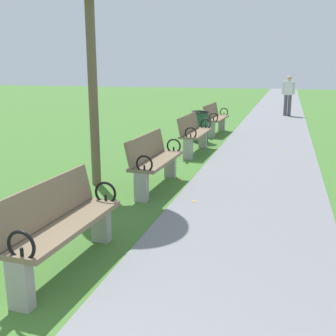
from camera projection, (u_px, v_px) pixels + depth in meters
paved_walkway at (276, 114)px, 17.79m from camera, size 2.28×44.00×0.02m
park_bench_2 at (61, 224)px, 4.11m from camera, size 0.53×1.62×0.90m
park_bench_3 at (154, 160)px, 6.93m from camera, size 0.51×1.61×0.90m
park_bench_4 at (194, 133)px, 9.80m from camera, size 0.51×1.61×0.90m
park_bench_5 at (215, 118)px, 12.61m from camera, size 0.55×1.62×0.90m
pedestrian_walking at (288, 93)px, 17.05m from camera, size 0.53×0.25×1.62m
trash_bin at (200, 127)px, 11.22m from camera, size 0.48×0.48×0.84m
scattered_leaves at (166, 164)px, 8.77m from camera, size 3.81×14.36×0.02m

